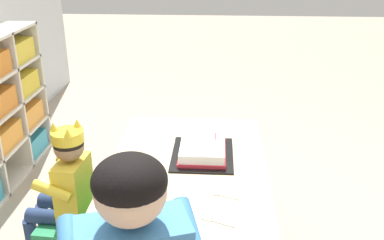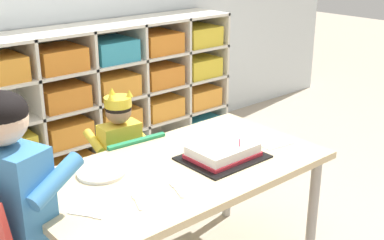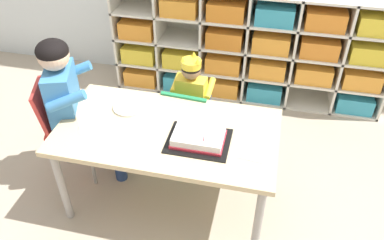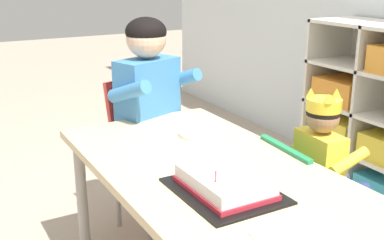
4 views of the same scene
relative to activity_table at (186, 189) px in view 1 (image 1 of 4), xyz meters
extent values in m
cube|color=silver|center=(1.51, 1.41, -0.05)|extent=(0.02, 0.38, 1.00)
cube|color=teal|center=(1.32, 1.39, -0.46)|extent=(0.31, 0.31, 0.15)
cube|color=orange|center=(1.32, 1.39, -0.21)|extent=(0.31, 0.31, 0.15)
cube|color=yellow|center=(1.32, 1.39, 0.03)|extent=(0.31, 0.31, 0.15)
cube|color=yellow|center=(1.32, 1.39, 0.28)|extent=(0.31, 0.31, 0.15)
cube|color=#D1B789|center=(0.00, 0.00, 0.05)|extent=(1.33, 0.72, 0.03)
cylinder|color=#9E9993|center=(0.61, -0.30, -0.26)|extent=(0.05, 0.05, 0.58)
cylinder|color=#9E9993|center=(0.61, 0.30, -0.26)|extent=(0.05, 0.05, 0.58)
cube|color=#238451|center=(0.03, 0.51, -0.19)|extent=(0.37, 0.34, 0.03)
cube|color=#238451|center=(0.02, 0.36, -0.05)|extent=(0.32, 0.08, 0.26)
cylinder|color=gray|center=(0.18, 0.62, -0.38)|extent=(0.02, 0.02, 0.34)
cylinder|color=gray|center=(0.16, 0.37, -0.38)|extent=(0.02, 0.02, 0.34)
cube|color=yellow|center=(0.03, 0.52, -0.04)|extent=(0.22, 0.13, 0.29)
sphere|color=#997051|center=(0.03, 0.52, 0.18)|extent=(0.13, 0.13, 0.13)
ellipsoid|color=black|center=(0.03, 0.52, 0.20)|extent=(0.14, 0.14, 0.10)
cylinder|color=yellow|center=(0.03, 0.52, 0.23)|extent=(0.14, 0.14, 0.05)
cone|color=yellow|center=(0.03, 0.58, 0.27)|extent=(0.04, 0.04, 0.04)
cone|color=yellow|center=(0.08, 0.49, 0.27)|extent=(0.04, 0.04, 0.04)
cone|color=yellow|center=(-0.03, 0.49, 0.27)|extent=(0.04, 0.04, 0.04)
cylinder|color=navy|center=(0.10, 0.62, -0.16)|extent=(0.09, 0.21, 0.07)
cylinder|color=navy|center=(-0.03, 0.63, -0.16)|extent=(0.09, 0.21, 0.07)
cylinder|color=navy|center=(0.11, 0.72, -0.37)|extent=(0.06, 0.06, 0.36)
cylinder|color=yellow|center=(0.16, 0.55, 0.03)|extent=(0.06, 0.18, 0.10)
cylinder|color=yellow|center=(-0.09, 0.57, 0.03)|extent=(0.06, 0.18, 0.10)
sphere|color=#DBB293|center=(-0.71, 0.09, 0.43)|extent=(0.19, 0.19, 0.19)
ellipsoid|color=black|center=(-0.71, 0.09, 0.46)|extent=(0.19, 0.19, 0.14)
cylinder|color=#3D7FBC|center=(-0.60, -0.05, 0.21)|extent=(0.25, 0.14, 0.14)
cube|color=black|center=(0.21, -0.06, 0.07)|extent=(0.36, 0.29, 0.01)
cube|color=white|center=(0.21, -0.06, 0.10)|extent=(0.29, 0.21, 0.06)
cube|color=red|center=(0.21, -0.06, 0.08)|extent=(0.30, 0.22, 0.02)
cylinder|color=#E54C66|center=(0.25, -0.12, 0.15)|extent=(0.01, 0.01, 0.04)
cylinder|color=white|center=(-0.30, 0.16, 0.07)|extent=(0.21, 0.21, 0.01)
cube|color=white|center=(0.52, -0.08, 0.06)|extent=(0.17, 0.17, 0.00)
cube|color=white|center=(-0.33, -0.16, 0.06)|extent=(0.04, 0.09, 0.00)
cube|color=white|center=(-0.30, -0.10, 0.06)|extent=(0.03, 0.04, 0.00)
cube|color=white|center=(-0.15, -0.19, 0.06)|extent=(0.04, 0.09, 0.00)
cube|color=white|center=(-0.13, -0.12, 0.06)|extent=(0.03, 0.04, 0.00)
camera|label=1|loc=(-1.65, -0.12, 1.02)|focal=40.81mm
camera|label=2|loc=(-1.27, -1.56, 1.02)|focal=47.39mm
camera|label=3|loc=(0.55, -1.74, 1.57)|focal=36.93mm
camera|label=4|loc=(1.38, -0.85, 0.75)|focal=45.45mm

